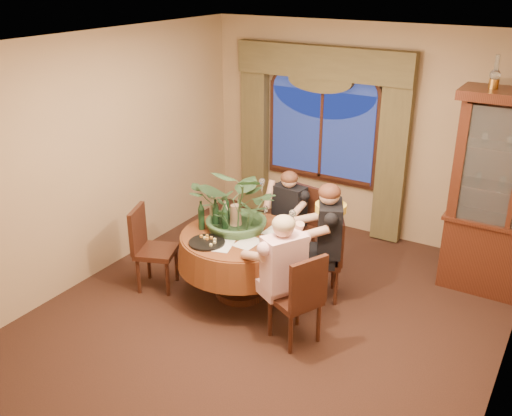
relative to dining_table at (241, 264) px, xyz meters
The scene contains 33 objects.
floor 0.65m from the dining_table, 21.15° to the right, with size 5.00×5.00×0.00m, color black.
wall_back 2.57m from the dining_table, 77.88° to the left, with size 4.50×4.50×0.00m, color #9F8360.
ceiling 2.48m from the dining_table, 21.15° to the right, with size 5.00×5.00×0.00m, color white.
window 2.42m from the dining_table, 92.67° to the left, with size 1.62×0.10×1.32m, color navy, non-canonical shape.
arched_transom 2.82m from the dining_table, 92.67° to the left, with size 1.60×0.06×0.44m, color navy, non-canonical shape.
drapery_left 2.59m from the dining_table, 117.40° to the left, with size 0.38×0.14×2.32m, color #494226.
drapery_right 2.51m from the dining_table, 67.07° to the left, with size 0.38×0.14×2.32m, color #494226.
swag_valance 2.88m from the dining_table, 92.77° to the left, with size 2.45×0.16×0.42m, color #494226, non-canonical shape.
dining_table is the anchor object (origin of this frame).
oil_lamp_left 3.32m from the dining_table, 36.78° to the left, with size 0.11×0.11×0.34m, color #A5722D, non-canonical shape.
chair_right 1.00m from the dining_table, 25.74° to the right, with size 0.42×0.42×0.96m, color black.
chair_back_right 0.88m from the dining_table, 28.19° to the left, with size 0.42×0.42×0.96m, color black.
chair_back 0.99m from the dining_table, 80.46° to the left, with size 0.42×0.42×0.96m, color black.
chair_front_left 0.97m from the dining_table, 158.72° to the right, with size 0.42×0.42×0.96m, color black.
person_pink 0.92m from the dining_table, 29.07° to the right, with size 0.47×0.43×1.30m, color beige, non-canonical shape.
person_back 0.97m from the dining_table, 83.34° to the left, with size 0.43×0.40×1.21m, color black, non-canonical shape.
person_scarf 1.01m from the dining_table, 24.94° to the left, with size 0.49×0.45×1.37m, color black, non-canonical shape.
stoneware_vase 0.54m from the dining_table, 138.66° to the left, with size 0.14×0.14×0.27m, color #9E7A61, non-canonical shape.
centerpiece_plant 1.03m from the dining_table, 117.84° to the left, with size 1.02×1.14×0.89m, color #335632.
olive_bowl 0.41m from the dining_table, 45.83° to the right, with size 0.16×0.16×0.05m, color #42542D.
cheese_platter 0.56m from the dining_table, 115.16° to the right, with size 0.38×0.38×0.02m, color black.
wine_bottle_0 0.58m from the dining_table, behind, with size 0.07×0.07×0.33m, color tan.
wine_bottle_1 0.63m from the dining_table, behind, with size 0.07×0.07×0.33m, color black.
wine_bottle_2 0.70m from the dining_table, 166.11° to the right, with size 0.07×0.07×0.33m, color black.
wine_bottle_3 0.64m from the dining_table, 148.60° to the left, with size 0.07×0.07×0.33m, color black.
wine_bottle_4 0.57m from the dining_table, 169.02° to the right, with size 0.07×0.07×0.33m, color black.
wine_bottle_5 0.68m from the dining_table, 169.73° to the left, with size 0.07×0.07×0.33m, color tan.
tasting_paper_0 0.45m from the dining_table, 37.59° to the right, with size 0.21×0.30×0.00m, color white.
tasting_paper_1 0.55m from the dining_table, 42.04° to the left, with size 0.21×0.30×0.00m, color white.
tasting_paper_2 0.51m from the dining_table, 91.84° to the right, with size 0.21×0.30×0.00m, color white.
wine_glass_person_pink 0.65m from the dining_table, 29.07° to the right, with size 0.07×0.07×0.18m, color silver, non-canonical shape.
wine_glass_person_back 0.65m from the dining_table, 83.34° to the left, with size 0.07×0.07×0.18m, color silver, non-canonical shape.
wine_glass_person_scarf 0.65m from the dining_table, 24.94° to the left, with size 0.07×0.07×0.18m, color silver, non-canonical shape.
Camera 1 is at (2.51, -4.48, 3.43)m, focal length 40.00 mm.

